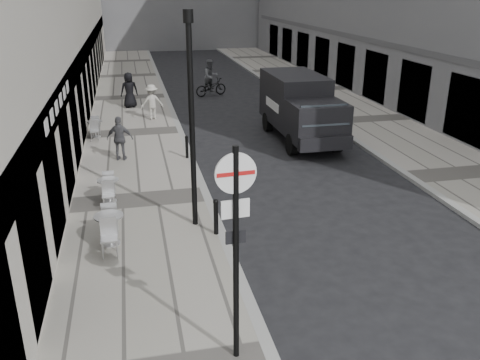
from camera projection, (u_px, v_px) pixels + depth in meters
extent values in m
cube|color=gray|center=(134.00, 133.00, 22.25)|extent=(4.00, 60.00, 0.12)
cube|color=gray|center=(367.00, 120.00, 24.45)|extent=(4.00, 60.00, 0.12)
cylinder|color=black|center=(236.00, 259.00, 8.15)|extent=(0.10, 0.10, 3.81)
cylinder|color=white|center=(236.00, 173.00, 7.62)|extent=(0.66, 0.09, 0.65)
cube|color=#B21414|center=(236.00, 174.00, 7.60)|extent=(0.60, 0.06, 0.07)
cube|color=white|center=(235.00, 209.00, 7.87)|extent=(0.46, 0.06, 0.31)
cylinder|color=black|center=(192.00, 128.00, 12.75)|extent=(0.14, 0.14, 5.31)
cylinder|color=black|center=(188.00, 16.00, 11.78)|extent=(0.25, 0.25, 0.31)
cylinder|color=black|center=(216.00, 218.00, 12.99)|extent=(0.12, 0.12, 0.90)
cylinder|color=black|center=(187.00, 148.00, 18.78)|extent=(0.11, 0.11, 0.80)
cylinder|color=black|center=(292.00, 144.00, 19.49)|extent=(0.29, 0.83, 0.83)
cylinder|color=black|center=(337.00, 142.00, 19.85)|extent=(0.29, 0.83, 0.83)
cylinder|color=black|center=(268.00, 122.00, 22.71)|extent=(0.29, 0.83, 0.83)
cylinder|color=black|center=(307.00, 120.00, 23.08)|extent=(0.29, 0.83, 0.83)
cube|color=black|center=(294.00, 98.00, 21.71)|extent=(2.08, 3.75, 2.08)
cube|color=black|center=(317.00, 121.00, 19.26)|extent=(2.08, 1.87, 1.46)
cube|color=#1E2328|center=(325.00, 116.00, 18.40)|extent=(1.82, 0.36, 0.77)
imported|color=black|center=(211.00, 87.00, 29.92)|extent=(2.08, 1.31, 1.03)
imported|color=#57575C|center=(211.00, 76.00, 29.69)|extent=(1.14, 1.02, 1.95)
imported|color=#4F4F54|center=(120.00, 138.00, 18.42)|extent=(1.02, 0.60, 1.63)
imported|color=beige|center=(152.00, 102.00, 24.08)|extent=(1.12, 0.71, 1.66)
imported|color=black|center=(129.00, 90.00, 26.39)|extent=(0.97, 0.71, 1.82)
cylinder|color=silver|center=(111.00, 243.00, 12.63)|extent=(0.45, 0.45, 0.03)
cylinder|color=silver|center=(110.00, 230.00, 12.49)|extent=(0.06, 0.06, 0.76)
cylinder|color=silver|center=(108.00, 216.00, 12.36)|extent=(0.72, 0.72, 0.03)
cylinder|color=silver|center=(110.00, 201.00, 15.10)|extent=(0.40, 0.40, 0.03)
cylinder|color=silver|center=(109.00, 191.00, 14.98)|extent=(0.05, 0.05, 0.67)
cylinder|color=silver|center=(108.00, 180.00, 14.86)|extent=(0.63, 0.63, 0.03)
cylinder|color=#B9B9BB|center=(96.00, 137.00, 21.49)|extent=(0.40, 0.40, 0.03)
cylinder|color=#B9B9BB|center=(95.00, 129.00, 21.37)|extent=(0.05, 0.05, 0.67)
cylinder|color=#B9B9BB|center=(94.00, 121.00, 21.25)|extent=(0.64, 0.64, 0.03)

